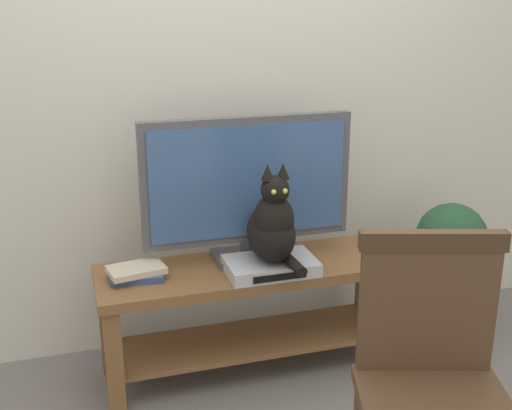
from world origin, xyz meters
The scene contains 8 objects.
back_wall centered at (0.00, 0.90, 1.40)m, with size 7.00×0.12×2.80m, color beige.
tv_stand centered at (0.07, 0.47, 0.36)m, with size 1.37×0.42×0.51m.
tv centered at (0.07, 0.55, 0.86)m, with size 0.94×0.20×0.65m.
media_box centered at (0.12, 0.38, 0.54)m, with size 0.39×0.25×0.06m.
cat centered at (0.12, 0.36, 0.73)m, with size 0.20×0.36×0.44m.
wooden_chair centered at (0.31, -0.59, 0.58)m, with size 0.56×0.56×0.99m.
book_stack centered at (-0.44, 0.47, 0.54)m, with size 0.25×0.19×0.06m.
potted_plant centered at (1.06, 0.45, 0.43)m, with size 0.34×0.34×0.71m.
Camera 1 is at (-0.69, -2.08, 1.67)m, focal length 45.80 mm.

